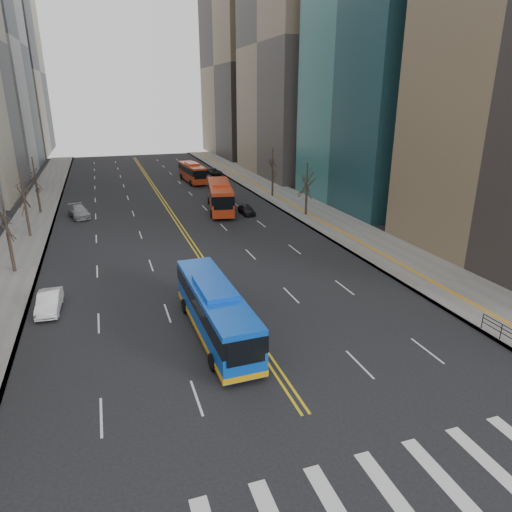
% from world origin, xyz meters
% --- Properties ---
extents(ground, '(220.00, 220.00, 0.00)m').
position_xyz_m(ground, '(0.00, 0.00, 0.00)').
color(ground, black).
extents(sidewalk_right, '(7.00, 130.00, 0.15)m').
position_xyz_m(sidewalk_right, '(17.50, 45.00, 0.07)').
color(sidewalk_right, slate).
rests_on(sidewalk_right, ground).
extents(sidewalk_left, '(5.00, 130.00, 0.15)m').
position_xyz_m(sidewalk_left, '(-16.50, 45.00, 0.07)').
color(sidewalk_left, slate).
rests_on(sidewalk_left, ground).
extents(crosswalk, '(26.70, 4.00, 0.01)m').
position_xyz_m(crosswalk, '(0.00, 0.00, 0.01)').
color(crosswalk, silver).
rests_on(crosswalk, ground).
extents(centerline, '(0.55, 100.00, 0.01)m').
position_xyz_m(centerline, '(0.00, 55.00, 0.01)').
color(centerline, gold).
rests_on(centerline, ground).
extents(office_towers, '(83.00, 134.00, 58.00)m').
position_xyz_m(office_towers, '(0.12, 68.51, 23.92)').
color(office_towers, '#949497').
rests_on(office_towers, ground).
extents(street_trees, '(35.20, 47.20, 7.60)m').
position_xyz_m(street_trees, '(-7.18, 34.55, 4.87)').
color(street_trees, '#2D241B').
rests_on(street_trees, ground).
extents(blue_bus, '(2.95, 11.87, 3.45)m').
position_xyz_m(blue_bus, '(-2.19, 13.93, 1.81)').
color(blue_bus, blue).
rests_on(blue_bus, ground).
extents(red_bus_near, '(4.91, 12.19, 3.75)m').
position_xyz_m(red_bus_near, '(6.44, 46.20, 2.08)').
color(red_bus_near, red).
rests_on(red_bus_near, ground).
extents(red_bus_far, '(3.12, 10.61, 3.35)m').
position_xyz_m(red_bus_far, '(7.02, 67.86, 1.87)').
color(red_bus_far, red).
rests_on(red_bus_far, ground).
extents(car_white, '(1.64, 4.20, 1.36)m').
position_xyz_m(car_white, '(-12.50, 21.03, 0.68)').
color(car_white, white).
rests_on(car_white, ground).
extents(car_dark_mid, '(1.59, 3.64, 1.22)m').
position_xyz_m(car_dark_mid, '(9.04, 42.92, 0.61)').
color(car_dark_mid, black).
rests_on(car_dark_mid, ground).
extents(car_silver, '(3.06, 5.26, 1.43)m').
position_xyz_m(car_silver, '(-11.17, 48.16, 0.72)').
color(car_silver, gray).
rests_on(car_silver, ground).
extents(car_dark_far, '(2.57, 4.47, 1.17)m').
position_xyz_m(car_dark_far, '(12.50, 74.19, 0.59)').
color(car_dark_far, black).
rests_on(car_dark_far, ground).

